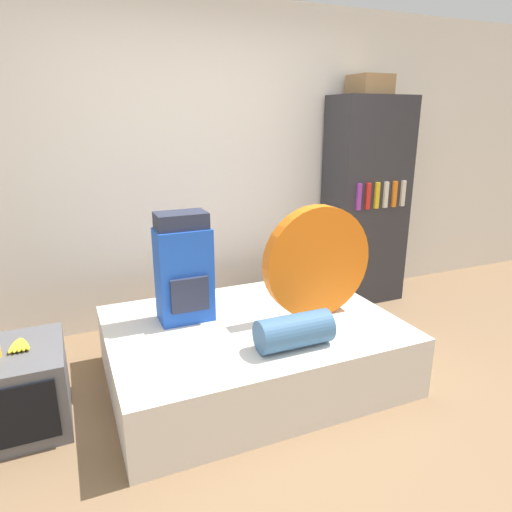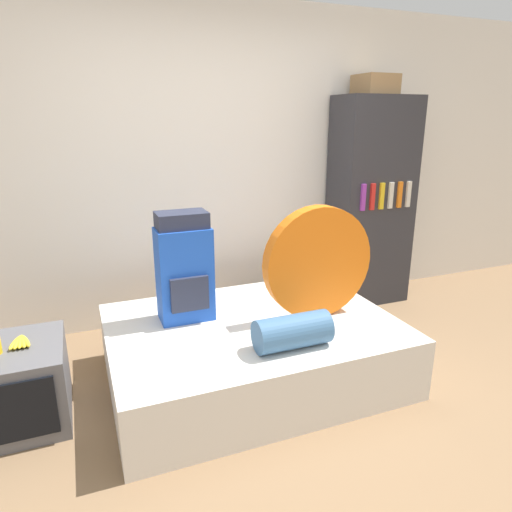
{
  "view_description": "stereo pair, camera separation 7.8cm",
  "coord_description": "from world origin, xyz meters",
  "px_view_note": "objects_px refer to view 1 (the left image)",
  "views": [
    {
      "loc": [
        -1.12,
        -1.86,
        1.7
      ],
      "look_at": [
        -0.03,
        0.67,
        0.85
      ],
      "focal_mm": 32.0,
      "sensor_mm": 36.0,
      "label": 1
    },
    {
      "loc": [
        -1.05,
        -1.89,
        1.7
      ],
      "look_at": [
        -0.03,
        0.67,
        0.85
      ],
      "focal_mm": 32.0,
      "sensor_mm": 36.0,
      "label": 2
    }
  ],
  "objects_px": {
    "bookshelf": "(365,202)",
    "cardboard_box": "(370,85)",
    "sleeping_roll": "(294,331)",
    "backpack": "(184,269)",
    "television": "(18,389)",
    "tent_bag": "(317,262)"
  },
  "relations": [
    {
      "from": "sleeping_roll",
      "to": "television",
      "type": "xyz_separation_m",
      "value": [
        -1.5,
        0.46,
        -0.27
      ]
    },
    {
      "from": "sleeping_roll",
      "to": "tent_bag",
      "type": "bearing_deg",
      "value": 45.2
    },
    {
      "from": "backpack",
      "to": "bookshelf",
      "type": "height_order",
      "value": "bookshelf"
    },
    {
      "from": "television",
      "to": "sleeping_roll",
      "type": "bearing_deg",
      "value": -17.1
    },
    {
      "from": "tent_bag",
      "to": "cardboard_box",
      "type": "relative_size",
      "value": 2.43
    },
    {
      "from": "backpack",
      "to": "bookshelf",
      "type": "relative_size",
      "value": 0.38
    },
    {
      "from": "backpack",
      "to": "bookshelf",
      "type": "bearing_deg",
      "value": 19.66
    },
    {
      "from": "backpack",
      "to": "sleeping_roll",
      "type": "distance_m",
      "value": 0.83
    },
    {
      "from": "television",
      "to": "bookshelf",
      "type": "bearing_deg",
      "value": 16.15
    },
    {
      "from": "bookshelf",
      "to": "cardboard_box",
      "type": "bearing_deg",
      "value": 150.43
    },
    {
      "from": "backpack",
      "to": "sleeping_roll",
      "type": "xyz_separation_m",
      "value": [
        0.48,
        -0.63,
        -0.25
      ]
    },
    {
      "from": "television",
      "to": "bookshelf",
      "type": "height_order",
      "value": "bookshelf"
    },
    {
      "from": "sleeping_roll",
      "to": "bookshelf",
      "type": "relative_size",
      "value": 0.24
    },
    {
      "from": "backpack",
      "to": "sleeping_roll",
      "type": "height_order",
      "value": "backpack"
    },
    {
      "from": "sleeping_roll",
      "to": "bookshelf",
      "type": "height_order",
      "value": "bookshelf"
    },
    {
      "from": "television",
      "to": "cardboard_box",
      "type": "bearing_deg",
      "value": 16.62
    },
    {
      "from": "tent_bag",
      "to": "sleeping_roll",
      "type": "distance_m",
      "value": 0.57
    },
    {
      "from": "sleeping_roll",
      "to": "television",
      "type": "height_order",
      "value": "sleeping_roll"
    },
    {
      "from": "tent_bag",
      "to": "cardboard_box",
      "type": "distance_m",
      "value": 1.86
    },
    {
      "from": "cardboard_box",
      "to": "television",
      "type": "bearing_deg",
      "value": -163.38
    },
    {
      "from": "backpack",
      "to": "cardboard_box",
      "type": "xyz_separation_m",
      "value": [
        1.88,
        0.7,
        1.21
      ]
    },
    {
      "from": "bookshelf",
      "to": "tent_bag",
      "type": "bearing_deg",
      "value": -138.41
    }
  ]
}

